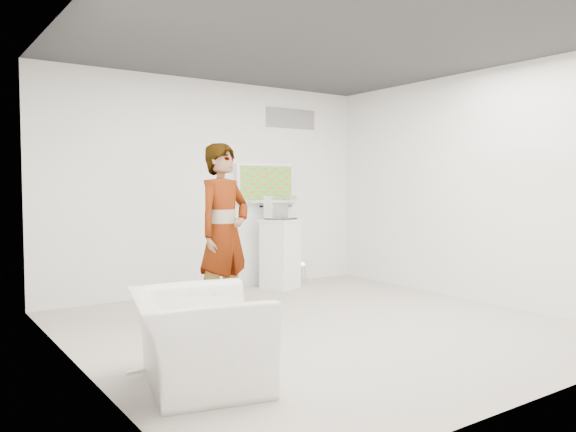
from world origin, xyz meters
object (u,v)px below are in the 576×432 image
(person, at_px, (224,233))
(armchair, at_px, (198,339))
(pedestal, at_px, (280,254))
(floor_uplight, at_px, (302,273))
(tv, at_px, (265,183))

(person, relative_size, armchair, 1.82)
(pedestal, bearing_deg, floor_uplight, 20.74)
(armchair, height_order, floor_uplight, armchair)
(tv, xyz_separation_m, pedestal, (0.06, -0.31, -1.04))
(pedestal, relative_size, floor_uplight, 3.45)
(tv, distance_m, floor_uplight, 1.54)
(tv, height_order, pedestal, tv)
(floor_uplight, bearing_deg, person, -145.18)
(tv, xyz_separation_m, armchair, (-2.71, -3.32, -1.20))
(tv, height_order, person, person)
(person, height_order, armchair, person)
(tv, bearing_deg, pedestal, -78.81)
(tv, xyz_separation_m, person, (-1.58, -1.63, -0.56))
(person, distance_m, pedestal, 2.16)
(tv, distance_m, pedestal, 1.09)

